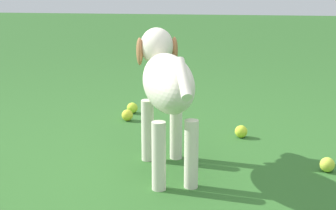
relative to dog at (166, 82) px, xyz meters
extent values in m
plane|color=#2D6026|center=(0.05, 0.21, -0.40)|extent=(14.00, 14.00, 0.00)
ellipsoid|color=silver|center=(-0.01, 0.05, 0.01)|extent=(0.34, 0.57, 0.24)
cylinder|color=silver|center=(0.10, -0.10, -0.25)|extent=(0.06, 0.06, 0.29)
cylinder|color=silver|center=(-0.03, -0.14, -0.25)|extent=(0.06, 0.06, 0.29)
cylinder|color=silver|center=(0.01, 0.24, -0.25)|extent=(0.06, 0.06, 0.29)
cylinder|color=silver|center=(-0.12, 0.20, -0.25)|extent=(0.06, 0.06, 0.29)
ellipsoid|color=silver|center=(0.07, -0.26, 0.12)|extent=(0.20, 0.21, 0.18)
ellipsoid|color=#9E663D|center=(0.09, -0.34, 0.09)|extent=(0.11, 0.14, 0.07)
sphere|color=black|center=(0.10, -0.39, 0.09)|extent=(0.03, 0.03, 0.03)
ellipsoid|color=#9E663D|center=(0.15, -0.23, 0.09)|extent=(0.05, 0.07, 0.13)
ellipsoid|color=#9E663D|center=(-0.01, -0.27, 0.09)|extent=(0.05, 0.07, 0.13)
cylinder|color=silver|center=(-0.10, 0.37, 0.10)|extent=(0.08, 0.18, 0.14)
sphere|color=yellow|center=(0.30, -0.73, -0.36)|extent=(0.07, 0.07, 0.07)
sphere|color=#BFE034|center=(0.29, -0.89, -0.36)|extent=(0.07, 0.07, 0.07)
sphere|color=#C5DA3F|center=(-0.71, -0.03, -0.36)|extent=(0.07, 0.07, 0.07)
sphere|color=#C3DA32|center=(-0.35, -0.48, -0.36)|extent=(0.07, 0.07, 0.07)
camera|label=1|loc=(-0.24, 2.35, 0.53)|focal=59.87mm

